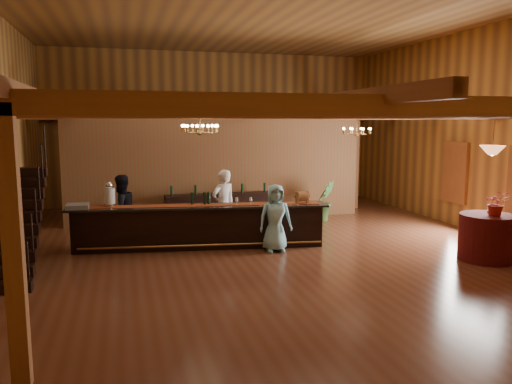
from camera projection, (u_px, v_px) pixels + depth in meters
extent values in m
plane|color=brown|center=(267.00, 246.00, 12.11)|extent=(14.00, 14.00, 0.00)
plane|color=olive|center=(268.00, 11.00, 11.34)|extent=(14.00, 14.00, 0.00)
cube|color=#B07D34|center=(214.00, 128.00, 18.42)|extent=(12.00, 0.10, 5.50)
cube|color=#B07D34|center=(461.00, 147.00, 5.03)|extent=(12.00, 0.10, 5.50)
cube|color=#B07D34|center=(484.00, 131.00, 13.26)|extent=(0.10, 14.00, 5.50)
cube|color=#97572A|center=(387.00, 106.00, 6.40)|extent=(11.90, 0.20, 0.28)
cube|color=#97572A|center=(315.00, 110.00, 8.79)|extent=(11.90, 0.20, 0.28)
cube|color=#97572A|center=(273.00, 113.00, 11.18)|extent=(11.90, 0.20, 0.28)
cube|color=#97572A|center=(247.00, 114.00, 13.58)|extent=(11.90, 0.20, 0.28)
cube|color=#97572A|center=(228.00, 115.00, 15.97)|extent=(11.90, 0.20, 0.28)
cube|color=#97572A|center=(215.00, 116.00, 18.17)|extent=(11.90, 0.20, 0.28)
cube|color=#97572A|center=(62.00, 105.00, 10.49)|extent=(0.18, 13.90, 0.22)
cube|color=#97572A|center=(267.00, 107.00, 11.64)|extent=(0.18, 13.90, 0.22)
cube|color=#97572A|center=(435.00, 108.00, 12.79)|extent=(0.18, 13.90, 0.22)
cube|color=#97572A|center=(82.00, 168.00, 15.04)|extent=(0.20, 0.20, 3.20)
cube|color=#97572A|center=(355.00, 162.00, 17.34)|extent=(0.20, 0.20, 3.20)
cube|color=#97572A|center=(14.00, 250.00, 5.48)|extent=(0.20, 0.20, 3.20)
cube|color=brown|center=(219.00, 170.00, 15.11)|extent=(9.00, 0.18, 3.10)
cube|color=white|center=(455.00, 172.00, 14.37)|extent=(0.12, 1.05, 1.75)
cube|color=black|center=(2.00, 288.00, 8.79)|extent=(1.00, 0.28, 0.20)
cube|color=black|center=(5.00, 272.00, 9.03)|extent=(1.00, 0.28, 0.20)
cube|color=black|center=(7.00, 257.00, 9.27)|extent=(1.00, 0.28, 0.20)
cube|color=black|center=(10.00, 243.00, 9.51)|extent=(1.00, 0.28, 0.20)
cube|color=black|center=(12.00, 230.00, 9.75)|extent=(1.00, 0.28, 0.20)
cube|color=black|center=(14.00, 217.00, 9.99)|extent=(1.00, 0.28, 0.20)
cube|color=black|center=(17.00, 205.00, 10.23)|extent=(1.00, 0.28, 0.20)
cube|color=black|center=(19.00, 194.00, 10.47)|extent=(1.00, 0.28, 0.20)
cube|color=black|center=(21.00, 183.00, 10.71)|extent=(1.00, 0.28, 0.20)
cube|color=black|center=(22.00, 172.00, 10.95)|extent=(1.00, 0.28, 0.20)
cube|color=black|center=(251.00, 192.00, 17.55)|extent=(1.20, 0.60, 1.10)
cube|color=#A15C37|center=(164.00, 197.00, 16.79)|extent=(1.00, 0.60, 1.00)
cube|color=black|center=(200.00, 227.00, 11.93)|extent=(5.89, 1.42, 0.98)
cube|color=black|center=(199.00, 206.00, 11.86)|extent=(6.19, 1.59, 0.05)
cube|color=maroon|center=(199.00, 205.00, 11.86)|extent=(5.76, 1.17, 0.01)
cylinder|color=#A2783D|center=(203.00, 245.00, 11.61)|extent=(5.61, 0.81, 0.05)
cylinder|color=silver|center=(110.00, 205.00, 11.64)|extent=(0.18, 0.18, 0.08)
cylinder|color=silver|center=(109.00, 196.00, 11.61)|extent=(0.26, 0.26, 0.36)
sphere|color=silver|center=(109.00, 185.00, 11.58)|extent=(0.18, 0.18, 0.18)
cube|color=gray|center=(78.00, 206.00, 11.46)|extent=(0.50, 0.50, 0.10)
cube|color=#A15C37|center=(297.00, 198.00, 12.06)|extent=(0.06, 0.06, 0.30)
cube|color=#A15C37|center=(307.00, 197.00, 12.13)|extent=(0.06, 0.06, 0.30)
cylinder|color=#A15C37|center=(302.00, 196.00, 12.09)|extent=(0.24, 0.24, 0.24)
cylinder|color=black|center=(192.00, 199.00, 11.93)|extent=(0.07, 0.07, 0.30)
cylinder|color=black|center=(205.00, 198.00, 11.97)|extent=(0.07, 0.07, 0.30)
cylinder|color=black|center=(209.00, 198.00, 11.98)|extent=(0.07, 0.07, 0.30)
cube|color=black|center=(219.00, 209.00, 14.74)|extent=(3.19, 0.58, 0.89)
cylinder|color=#510D14|center=(487.00, 237.00, 10.84)|extent=(1.17, 1.17, 1.01)
cylinder|color=#A2783D|center=(200.00, 123.00, 10.90)|extent=(0.02, 0.02, 0.44)
sphere|color=#A2783D|center=(200.00, 133.00, 10.93)|extent=(0.12, 0.12, 0.12)
torus|color=#A2783D|center=(200.00, 128.00, 10.92)|extent=(0.80, 0.80, 0.04)
cylinder|color=#A2783D|center=(357.00, 124.00, 13.58)|extent=(0.02, 0.02, 0.54)
sphere|color=#A2783D|center=(357.00, 134.00, 13.62)|extent=(0.12, 0.12, 0.12)
torus|color=#A2783D|center=(357.00, 131.00, 13.61)|extent=(0.80, 0.80, 0.04)
cylinder|color=#A2783D|center=(494.00, 131.00, 10.52)|extent=(0.02, 0.02, 0.80)
cone|color=#DE7B4C|center=(492.00, 150.00, 10.57)|extent=(0.52, 0.52, 0.20)
imported|color=white|center=(223.00, 205.00, 12.66)|extent=(0.77, 0.65, 1.81)
imported|color=black|center=(121.00, 210.00, 12.23)|extent=(1.06, 1.01, 1.72)
imported|color=#8AD1E2|center=(275.00, 218.00, 11.56)|extent=(0.80, 0.54, 1.57)
imported|color=#3E6C33|center=(324.00, 201.00, 15.18)|extent=(0.74, 0.63, 1.23)
imported|color=#A11D15|center=(497.00, 203.00, 10.60)|extent=(0.62, 0.58, 0.54)
imported|color=#A2783D|center=(492.00, 208.00, 10.67)|extent=(0.17, 0.17, 0.32)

